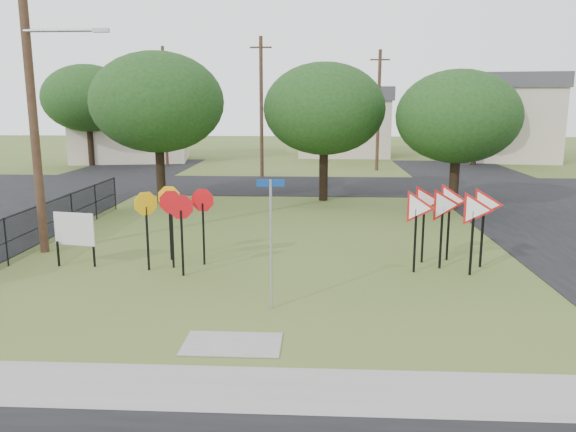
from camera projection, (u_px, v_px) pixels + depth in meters
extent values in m
plane|color=#405520|center=(247.00, 303.00, 13.81)|extent=(140.00, 140.00, 0.00)
cube|color=gray|center=(216.00, 388.00, 9.70)|extent=(30.00, 1.60, 0.02)
cube|color=#405520|center=(202.00, 428.00, 8.52)|extent=(30.00, 0.80, 0.02)
cube|color=black|center=(0.00, 217.00, 24.22)|extent=(8.00, 50.00, 0.02)
cube|color=black|center=(568.00, 223.00, 22.97)|extent=(8.00, 50.00, 0.02)
cube|color=black|center=(289.00, 185.00, 33.38)|extent=(60.00, 8.00, 0.02)
cube|color=gray|center=(232.00, 344.00, 11.46)|extent=(2.00, 1.20, 0.02)
cylinder|color=#A0A3A9|center=(271.00, 245.00, 13.17)|extent=(0.06, 0.06, 3.12)
cube|color=navy|center=(271.00, 183.00, 12.88)|extent=(0.65, 0.07, 0.17)
cube|color=black|center=(172.00, 237.00, 16.62)|extent=(0.06, 0.06, 1.90)
cube|color=black|center=(204.00, 234.00, 16.94)|extent=(0.06, 0.06, 1.90)
cube|color=black|center=(182.00, 243.00, 15.85)|extent=(0.06, 0.06, 1.90)
cube|color=black|center=(148.00, 239.00, 16.37)|extent=(0.06, 0.06, 1.90)
cube|color=black|center=(170.00, 230.00, 17.47)|extent=(0.06, 0.06, 1.90)
cube|color=black|center=(415.00, 241.00, 16.19)|extent=(0.06, 0.06, 1.87)
cube|color=black|center=(441.00, 238.00, 16.55)|extent=(0.06, 0.06, 1.87)
cube|color=black|center=(472.00, 243.00, 15.90)|extent=(0.06, 0.06, 1.87)
cube|color=black|center=(423.00, 233.00, 17.18)|extent=(0.06, 0.06, 1.87)
cube|color=black|center=(448.00, 231.00, 17.44)|extent=(0.06, 0.06, 1.87)
cube|color=black|center=(482.00, 237.00, 16.69)|extent=(0.06, 0.06, 1.87)
cube|color=black|center=(58.00, 254.00, 16.89)|extent=(0.06, 0.06, 0.77)
cube|color=black|center=(94.00, 254.00, 16.83)|extent=(0.06, 0.06, 0.77)
cube|color=silver|center=(74.00, 229.00, 16.71)|extent=(1.30, 0.29, 0.99)
cylinder|color=#483021|center=(31.00, 98.00, 17.60)|extent=(0.28, 0.28, 10.00)
cylinder|color=#A0A3A9|center=(62.00, 31.00, 17.04)|extent=(2.40, 0.10, 0.10)
cube|color=#A0A3A9|center=(101.00, 30.00, 16.98)|extent=(0.50, 0.18, 0.12)
cylinder|color=#483021|center=(261.00, 108.00, 36.51)|extent=(0.24, 0.24, 9.00)
cube|color=#483021|center=(261.00, 47.00, 35.75)|extent=(1.40, 0.10, 0.10)
cylinder|color=#483021|center=(378.00, 111.00, 40.05)|extent=(0.24, 0.24, 8.50)
cube|color=#483021|center=(380.00, 60.00, 39.35)|extent=(1.40, 0.10, 0.10)
cylinder|color=#483021|center=(165.00, 107.00, 42.79)|extent=(0.24, 0.24, 9.00)
cube|color=#483021|center=(163.00, 56.00, 42.04)|extent=(1.40, 0.10, 0.10)
cylinder|color=black|center=(6.00, 242.00, 16.80)|extent=(0.05, 0.05, 1.50)
cylinder|color=black|center=(43.00, 226.00, 19.05)|extent=(0.05, 0.05, 1.50)
cylinder|color=black|center=(72.00, 213.00, 21.30)|extent=(0.05, 0.05, 1.50)
cylinder|color=black|center=(96.00, 202.00, 23.55)|extent=(0.05, 0.05, 1.50)
cylinder|color=black|center=(115.00, 193.00, 25.80)|extent=(0.05, 0.05, 1.50)
cube|color=black|center=(57.00, 199.00, 20.03)|extent=(0.03, 11.50, 0.03)
cube|color=black|center=(58.00, 219.00, 20.17)|extent=(0.03, 11.50, 0.03)
cube|color=black|center=(58.00, 219.00, 20.17)|extent=(0.01, 11.50, 1.50)
cube|color=beige|center=(132.00, 125.00, 47.22)|extent=(10.08, 8.46, 6.00)
cube|color=#3F3F44|center=(129.00, 81.00, 46.50)|extent=(10.58, 8.88, 1.20)
cube|color=beige|center=(343.00, 128.00, 52.25)|extent=(8.00, 8.00, 5.00)
cube|color=#3F3F44|center=(343.00, 94.00, 51.63)|extent=(8.40, 8.40, 1.20)
cube|color=beige|center=(510.00, 125.00, 47.51)|extent=(7.91, 7.91, 6.00)
cube|color=#3F3F44|center=(514.00, 81.00, 46.79)|extent=(8.30, 8.30, 1.20)
cylinder|color=black|center=(161.00, 176.00, 27.56)|extent=(0.44, 0.44, 2.62)
ellipsoid|color=#163314|center=(157.00, 102.00, 26.86)|extent=(6.40, 6.40, 4.80)
cylinder|color=black|center=(323.00, 176.00, 28.14)|extent=(0.44, 0.44, 2.45)
ellipsoid|color=#163314|center=(324.00, 109.00, 27.48)|extent=(6.00, 6.00, 4.50)
cylinder|color=black|center=(454.00, 184.00, 25.89)|extent=(0.44, 0.44, 2.27)
ellipsoid|color=#163314|center=(458.00, 116.00, 25.27)|extent=(5.60, 5.60, 4.20)
cylinder|color=black|center=(91.00, 148.00, 43.72)|extent=(0.44, 0.44, 2.80)
ellipsoid|color=#163314|center=(87.00, 98.00, 42.97)|extent=(6.80, 6.80, 5.10)
cylinder|color=black|center=(474.00, 149.00, 44.15)|extent=(0.44, 0.44, 2.45)
ellipsoid|color=#163314|center=(477.00, 106.00, 43.49)|extent=(6.00, 6.00, 4.50)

